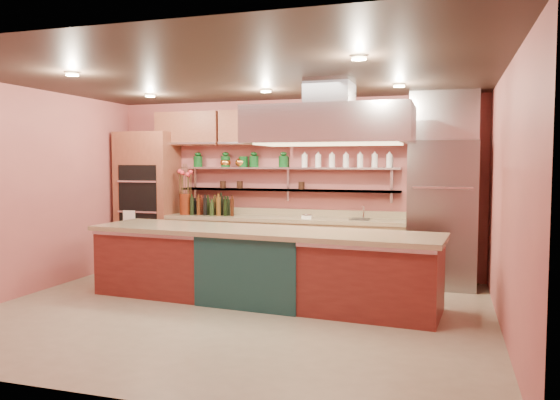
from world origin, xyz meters
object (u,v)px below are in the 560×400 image
(island, at_px, (260,265))
(flower_vase, at_px, (186,204))
(kitchen_scale, at_px, (307,216))
(refrigerator, at_px, (442,214))
(copper_kettle, at_px, (241,163))
(green_canister, at_px, (243,162))

(island, xyz_separation_m, flower_vase, (-1.86, 1.59, 0.63))
(kitchen_scale, bearing_deg, flower_vase, -177.13)
(refrigerator, bearing_deg, copper_kettle, 175.86)
(island, bearing_deg, copper_kettle, 122.49)
(island, bearing_deg, refrigerator, 39.92)
(flower_vase, distance_m, green_canister, 1.19)
(island, bearing_deg, flower_vase, 144.10)
(refrigerator, height_order, kitchen_scale, refrigerator)
(kitchen_scale, height_order, green_canister, green_canister)
(island, distance_m, flower_vase, 2.52)
(flower_vase, bearing_deg, green_canister, 13.12)
(flower_vase, relative_size, kitchen_scale, 2.30)
(kitchen_scale, relative_size, copper_kettle, 0.80)
(copper_kettle, relative_size, green_canister, 1.07)
(flower_vase, distance_m, copper_kettle, 1.15)
(flower_vase, height_order, copper_kettle, copper_kettle)
(island, height_order, green_canister, green_canister)
(kitchen_scale, height_order, copper_kettle, copper_kettle)
(copper_kettle, bearing_deg, island, -62.06)
(island, height_order, copper_kettle, copper_kettle)
(kitchen_scale, bearing_deg, refrigerator, 2.58)
(green_canister, bearing_deg, flower_vase, -166.88)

